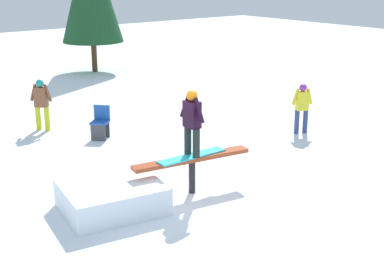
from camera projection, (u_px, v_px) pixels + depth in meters
ground_plane at (192, 192)px, 10.88m from camera, size 60.00×60.00×0.00m
rail_feature at (192, 162)px, 10.69m from camera, size 2.55×0.70×0.77m
snow_kicker_ramp at (112, 197)px, 10.01m from camera, size 2.03×1.78×0.52m
main_rider_on_rail at (192, 125)px, 10.46m from camera, size 1.54×0.73×1.36m
bystander_brown at (41, 102)px, 14.82m from camera, size 0.49×0.56×1.45m
bystander_yellow at (302, 106)px, 14.57m from camera, size 0.57×0.34×1.38m
folding_chair at (101, 123)px, 14.21m from camera, size 0.62×0.62×0.88m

